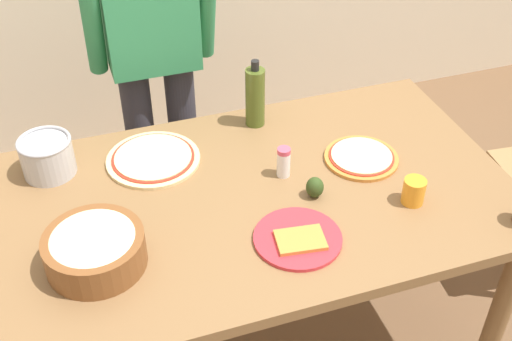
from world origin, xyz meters
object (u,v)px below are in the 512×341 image
Objects in this scene: plate_with_slice at (298,239)px; olive_oil_bottle at (255,97)px; pizza_cooked_on_tray at (361,157)px; salt_shaker at (284,162)px; steel_pot at (47,156)px; pizza_raw_on_board at (153,159)px; dining_table at (261,213)px; person_cook at (152,44)px; popcorn_bowl at (94,247)px; avocado at (315,187)px; cup_orange at (414,191)px.

plate_with_slice is 1.02× the size of olive_oil_bottle.
salt_shaker reaches higher than pizza_cooked_on_tray.
olive_oil_bottle is 1.48× the size of steel_pot.
pizza_raw_on_board is 0.44m from salt_shaker.
person_cook is at bearing 103.28° from dining_table.
popcorn_bowl is 0.66m from salt_shaker.
pizza_raw_on_board is at bearing -8.26° from steel_pot.
steel_pot is 1.64× the size of salt_shaker.
plate_with_slice is at bearing -125.58° from avocado.
pizza_raw_on_board is 1.13× the size of popcorn_bowl.
olive_oil_bottle is at bearing 39.15° from popcorn_bowl.
plate_with_slice is at bearing -9.57° from popcorn_bowl.
cup_orange is (0.96, -0.05, -0.02)m from popcorn_bowl.
avocado is (0.33, -0.83, -0.14)m from person_cook.
person_cook is at bearing 128.30° from pizza_cooked_on_tray.
person_cook is 1.03m from plate_with_slice.
salt_shaker is (-0.01, -0.32, -0.06)m from olive_oil_bottle.
avocado is at bearing -150.95° from pizza_cooked_on_tray.
cup_orange reaches higher than avocado.
pizza_cooked_on_tray is at bearing -17.96° from pizza_raw_on_board.
plate_with_slice is at bearing -78.11° from person_cook.
person_cook reaches higher than olive_oil_bottle.
person_cook is 9.34× the size of steel_pot.
popcorn_bowl reaches higher than pizza_raw_on_board.
cup_orange is (0.43, -0.19, 0.13)m from dining_table.
popcorn_bowl is at bearing -111.48° from person_cook.
dining_table is 15.09× the size of salt_shaker.
salt_shaker reaches higher than cup_orange.
salt_shaker is (0.28, -0.70, -0.13)m from person_cook.
olive_oil_bottle is at bearing 130.09° from pizza_cooked_on_tray.
pizza_raw_on_board is (-0.29, 0.27, 0.10)m from dining_table.
pizza_raw_on_board is at bearing 142.53° from avocado.
pizza_cooked_on_tray is at bearing 8.12° from dining_table.
avocado reaches higher than plate_with_slice.
pizza_cooked_on_tray is 2.94× the size of cup_orange.
pizza_cooked_on_tray is at bearing 12.34° from popcorn_bowl.
pizza_raw_on_board is 1.21× the size of plate_with_slice.
person_cook is 5.13× the size of pizza_raw_on_board.
pizza_raw_on_board is 0.86m from cup_orange.
plate_with_slice is at bearing -102.38° from salt_shaker.
dining_table is 6.15× the size of plate_with_slice.
person_cook is 23.14× the size of avocado.
person_cook is at bearing 101.89° from plate_with_slice.
avocado reaches higher than pizza_raw_on_board.
pizza_raw_on_board is 1.26× the size of pizza_cooked_on_tray.
steel_pot reaches higher than pizza_raw_on_board.
steel_pot reaches higher than dining_table.
pizza_cooked_on_tray is at bearing 40.45° from plate_with_slice.
person_cook is 0.91m from pizza_cooked_on_tray.
pizza_cooked_on_tray is (0.67, -0.22, 0.00)m from pizza_raw_on_board.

